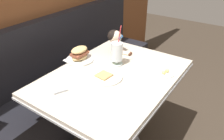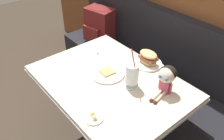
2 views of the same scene
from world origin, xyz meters
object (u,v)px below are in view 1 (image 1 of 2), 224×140
at_px(sandwich_plate, 80,55).
at_px(butter_knife, 66,90).
at_px(milkshake_glass, 117,53).
at_px(toast_plate, 105,77).
at_px(butter_saucer, 165,73).
at_px(seated_doll, 115,38).

height_order(sandwich_plate, butter_knife, sandwich_plate).
bearing_deg(butter_knife, milkshake_glass, -8.33).
xyz_separation_m(toast_plate, milkshake_glass, (0.21, 0.04, 0.09)).
xyz_separation_m(toast_plate, sandwich_plate, (0.10, 0.32, 0.04)).
height_order(butter_saucer, butter_knife, butter_saucer).
height_order(toast_plate, milkshake_glass, milkshake_glass).
relative_size(milkshake_glass, butter_knife, 1.42).
relative_size(butter_saucer, seated_doll, 0.53).
height_order(toast_plate, seated_doll, seated_doll).
bearing_deg(sandwich_plate, butter_saucer, -74.26).
bearing_deg(butter_saucer, butter_knife, 141.36).
relative_size(sandwich_plate, seated_doll, 1.03).
distance_m(butter_saucer, butter_knife, 0.71).
distance_m(toast_plate, sandwich_plate, 0.34).
xyz_separation_m(toast_plate, butter_saucer, (0.28, -0.33, 0.00)).
xyz_separation_m(butter_knife, seated_doll, (0.66, 0.06, 0.12)).
bearing_deg(sandwich_plate, toast_plate, -107.33).
distance_m(milkshake_glass, sandwich_plate, 0.31).
bearing_deg(butter_knife, butter_saucer, -38.64).
height_order(milkshake_glass, butter_knife, milkshake_glass).
relative_size(sandwich_plate, butter_saucer, 1.95).
distance_m(toast_plate, butter_knife, 0.29).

